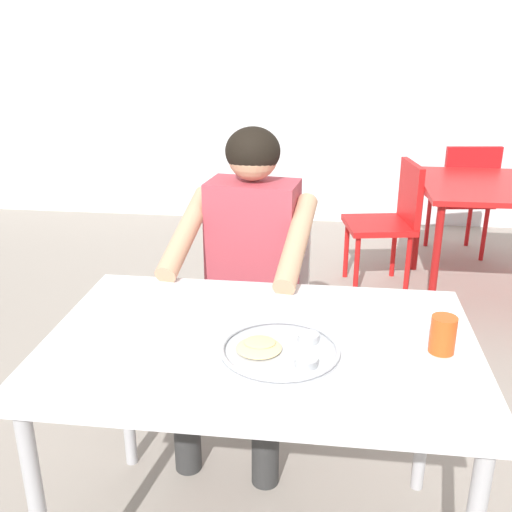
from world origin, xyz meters
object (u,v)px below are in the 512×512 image
chair_foreground (259,293)px  chair_red_left (391,216)px  table_background_red (497,197)px  chair_red_far (463,193)px  drinking_cup (443,333)px  thali_tray (280,349)px  table_foreground (260,363)px  diner_foreground (247,262)px

chair_foreground → chair_red_left: (0.67, 1.35, -0.04)m
chair_red_left → table_background_red: bearing=-6.1°
chair_red_far → drinking_cup: bearing=-102.9°
thali_tray → table_foreground: bearing=130.8°
chair_red_left → table_foreground: bearing=-104.6°
chair_red_left → chair_red_far: chair_red_far is taller
drinking_cup → chair_red_far: size_ratio=0.12×
table_foreground → chair_red_left: size_ratio=1.48×
chair_red_far → table_foreground: bearing=-112.0°
chair_red_far → thali_tray: bearing=-110.5°
thali_tray → chair_red_left: chair_red_left is taller
chair_foreground → diner_foreground: bearing=-95.6°
drinking_cup → chair_foreground: (-0.59, 0.85, -0.30)m
drinking_cup → diner_foreground: diner_foreground is taller
table_background_red → chair_red_left: bearing=173.9°
chair_foreground → table_background_red: (1.27, 1.28, 0.12)m
chair_foreground → chair_red_left: 1.51m
table_background_red → chair_red_far: (-0.04, 0.67, -0.16)m
chair_red_left → chair_red_far: (0.56, 0.61, 0.01)m
thali_tray → chair_foreground: bearing=100.2°
thali_tray → chair_red_far: size_ratio=0.39×
thali_tray → diner_foreground: 0.71m
diner_foreground → drinking_cup: bearing=-45.8°
table_background_red → chair_red_left: 0.63m
diner_foreground → thali_tray: bearing=-75.0°
drinking_cup → chair_foreground: 1.08m
table_background_red → chair_red_far: size_ratio=1.07×
chair_red_left → chair_red_far: size_ratio=0.98×
chair_foreground → diner_foreground: 0.31m
diner_foreground → chair_red_left: size_ratio=1.52×
drinking_cup → chair_red_far: (0.64, 2.80, -0.33)m
table_background_red → chair_red_far: bearing=93.7°
diner_foreground → chair_red_far: (1.25, 2.17, -0.26)m
drinking_cup → table_background_red: bearing=72.2°
chair_foreground → table_background_red: 1.81m
chair_foreground → diner_foreground: diner_foreground is taller
table_background_red → chair_red_far: chair_red_far is taller
chair_foreground → table_background_red: bearing=45.2°
thali_tray → diner_foreground: (-0.19, 0.69, -0.03)m
table_foreground → diner_foreground: 0.63m
chair_foreground → diner_foreground: size_ratio=0.71×
table_foreground → table_background_red: 2.42m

